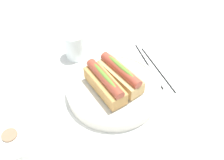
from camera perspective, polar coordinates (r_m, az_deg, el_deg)
ground_plane at (r=0.73m, az=0.38°, el=-3.03°), size 2.40×2.40×0.00m
serving_bowl at (r=0.72m, az=-0.00°, el=-2.00°), size 0.27×0.27×0.04m
hotdog_front at (r=0.70m, az=1.86°, el=1.38°), size 0.15×0.05×0.06m
hotdog_back at (r=0.67m, az=-1.92°, el=-0.52°), size 0.15×0.06×0.06m
water_glass at (r=0.83m, az=-8.88°, el=7.62°), size 0.07×0.07×0.09m
paper_towel_roll at (r=0.59m, az=-20.80°, el=-15.13°), size 0.11×0.11×0.13m
chopstick_near at (r=0.82m, az=8.42°, el=3.46°), size 0.21×0.08×0.01m
chopstick_far at (r=0.81m, az=10.48°, el=2.64°), size 0.21×0.06×0.01m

